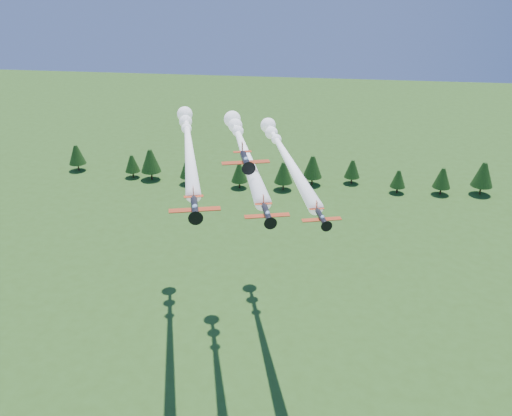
# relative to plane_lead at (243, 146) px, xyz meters

# --- Properties ---
(ground) EXTENTS (600.00, 600.00, 0.00)m
(ground) POSITION_rel_plane_lead_xyz_m (5.76, -21.87, -45.00)
(ground) COLOR #31541A
(ground) RESTS_ON ground
(plane_lead) EXTENTS (18.17, 53.01, 3.70)m
(plane_lead) POSITION_rel_plane_lead_xyz_m (0.00, 0.00, 0.00)
(plane_lead) COLOR black
(plane_lead) RESTS_ON ground
(plane_left) EXTENTS (20.21, 58.25, 3.70)m
(plane_left) POSITION_rel_plane_lead_xyz_m (-12.64, 7.88, -2.28)
(plane_left) COLOR black
(plane_left) RESTS_ON ground
(plane_right) EXTENTS (19.34, 55.62, 3.70)m
(plane_right) POSITION_rel_plane_lead_xyz_m (7.12, 11.80, -5.15)
(plane_right) COLOR black
(plane_right) RESTS_ON ground
(plane_slot) EXTENTS (8.06, 8.93, 2.83)m
(plane_slot) POSITION_rel_plane_lead_xyz_m (2.76, -14.87, 2.68)
(plane_slot) COLOR black
(plane_slot) RESTS_ON ground
(treeline) EXTENTS (179.87, 18.54, 11.83)m
(treeline) POSITION_rel_plane_lead_xyz_m (3.29, 89.41, -38.44)
(treeline) COLOR #382314
(treeline) RESTS_ON ground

